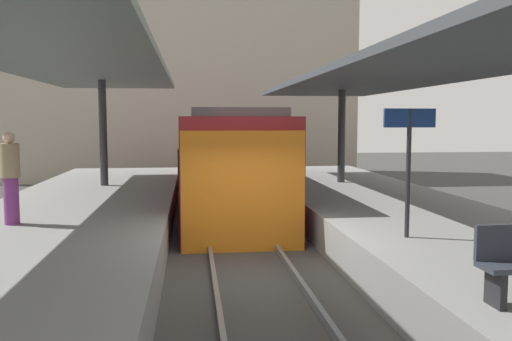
{
  "coord_description": "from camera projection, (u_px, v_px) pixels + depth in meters",
  "views": [
    {
      "loc": [
        -1.09,
        -9.35,
        2.99
      ],
      "look_at": [
        0.68,
        5.28,
        1.64
      ],
      "focal_mm": 37.55,
      "sensor_mm": 36.0,
      "label": 1
    }
  ],
  "objects": [
    {
      "name": "station_building_backdrop",
      "position": [
        179.0,
        75.0,
        28.71
      ],
      "size": [
        18.0,
        6.0,
        11.0
      ],
      "primitive_type": "cube",
      "color": "#A89E8E",
      "rests_on": "ground_plane"
    },
    {
      "name": "commuter_train",
      "position": [
        226.0,
        162.0,
        16.79
      ],
      "size": [
        2.78,
        11.11,
        3.1
      ],
      "color": "maroon",
      "rests_on": "track_ballast"
    },
    {
      "name": "canopy_right",
      "position": [
        427.0,
        70.0,
        11.12
      ],
      "size": [
        4.18,
        21.0,
        3.17
      ],
      "color": "#333335",
      "rests_on": "platform_right"
    },
    {
      "name": "track_ballast",
      "position": [
        254.0,
        282.0,
        9.64
      ],
      "size": [
        3.2,
        28.0,
        0.2
      ],
      "primitive_type": "cube",
      "color": "#423F3D",
      "rests_on": "ground_plane"
    },
    {
      "name": "passenger_near_bench",
      "position": [
        10.0,
        176.0,
        10.31
      ],
      "size": [
        0.36,
        0.36,
        1.79
      ],
      "color": "#7A337A",
      "rests_on": "platform_left"
    },
    {
      "name": "rail_near_side",
      "position": [
        214.0,
        274.0,
        9.54
      ],
      "size": [
        0.08,
        28.0,
        0.14
      ],
      "primitive_type": "cube",
      "color": "slate",
      "rests_on": "track_ballast"
    },
    {
      "name": "ground_plane",
      "position": [
        254.0,
        288.0,
        9.65
      ],
      "size": [
        80.0,
        80.0,
        0.0
      ],
      "primitive_type": "plane",
      "color": "#383835"
    },
    {
      "name": "platform_left",
      "position": [
        33.0,
        267.0,
        9.15
      ],
      "size": [
        4.4,
        28.0,
        1.0
      ],
      "primitive_type": "cube",
      "color": "gray",
      "rests_on": "ground_plane"
    },
    {
      "name": "platform_sign",
      "position": [
        409.0,
        143.0,
        9.08
      ],
      "size": [
        0.9,
        0.08,
        2.21
      ],
      "color": "#262628",
      "rests_on": "platform_right"
    },
    {
      "name": "canopy_left",
      "position": [
        47.0,
        53.0,
        10.19
      ],
      "size": [
        4.18,
        21.0,
        3.42
      ],
      "color": "#333335",
      "rests_on": "platform_left"
    },
    {
      "name": "platform_right",
      "position": [
        454.0,
        254.0,
        10.06
      ],
      "size": [
        4.4,
        28.0,
        1.0
      ],
      "primitive_type": "cube",
      "color": "gray",
      "rests_on": "ground_plane"
    },
    {
      "name": "rail_far_side",
      "position": [
        293.0,
        272.0,
        9.71
      ],
      "size": [
        0.08,
        28.0,
        0.14
      ],
      "primitive_type": "cube",
      "color": "slate",
      "rests_on": "track_ballast"
    }
  ]
}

